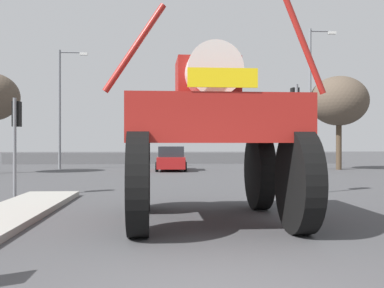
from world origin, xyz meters
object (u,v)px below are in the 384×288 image
(traffic_signal_near_right, at_px, (295,114))
(traffic_signal_near_left, at_px, (16,125))
(sedan_ahead, at_px, (171,159))
(streetlight_far_left, at_px, (62,103))
(streetlight_far_right, at_px, (312,92))
(oversize_sprayer, at_px, (209,130))
(bare_tree_right, at_px, (339,101))

(traffic_signal_near_right, bearing_deg, traffic_signal_near_left, 179.95)
(sedan_ahead, distance_m, traffic_signal_near_right, 14.08)
(traffic_signal_near_left, bearing_deg, streetlight_far_left, 97.14)
(sedan_ahead, distance_m, streetlight_far_right, 9.97)
(oversize_sprayer, relative_size, bare_tree_right, 0.90)
(streetlight_far_left, relative_size, streetlight_far_right, 0.87)
(traffic_signal_near_left, height_order, traffic_signal_near_right, traffic_signal_near_right)
(streetlight_far_left, height_order, bare_tree_right, streetlight_far_left)
(oversize_sprayer, bearing_deg, bare_tree_right, -30.40)
(streetlight_far_right, bearing_deg, sedan_ahead, -179.32)
(streetlight_far_right, relative_size, bare_tree_right, 1.50)
(streetlight_far_right, bearing_deg, traffic_signal_near_right, -110.08)
(traffic_signal_near_left, distance_m, streetlight_far_left, 15.35)
(traffic_signal_near_right, height_order, streetlight_far_right, streetlight_far_right)
(sedan_ahead, relative_size, bare_tree_right, 0.68)
(oversize_sprayer, distance_m, bare_tree_right, 21.39)
(streetlight_far_right, bearing_deg, bare_tree_right, 3.62)
(traffic_signal_near_left, height_order, streetlight_far_left, streetlight_far_left)
(traffic_signal_near_left, relative_size, traffic_signal_near_right, 0.86)
(traffic_signal_near_right, relative_size, bare_tree_right, 0.62)
(oversize_sprayer, distance_m, streetlight_far_right, 20.55)
(bare_tree_right, bearing_deg, oversize_sprayer, -118.64)
(sedan_ahead, bearing_deg, traffic_signal_near_right, -161.58)
(streetlight_far_right, bearing_deg, traffic_signal_near_left, -136.87)
(sedan_ahead, xyz_separation_m, bare_tree_right, (10.84, 0.22, 3.71))
(sedan_ahead, distance_m, bare_tree_right, 11.46)
(oversize_sprayer, bearing_deg, traffic_signal_near_left, 47.52)
(traffic_signal_near_left, bearing_deg, traffic_signal_near_right, -0.05)
(traffic_signal_near_right, relative_size, streetlight_far_right, 0.42)
(oversize_sprayer, height_order, sedan_ahead, oversize_sprayer)
(traffic_signal_near_left, height_order, bare_tree_right, bare_tree_right)
(traffic_signal_near_left, xyz_separation_m, streetlight_far_right, (14.32, 13.41, 2.61))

